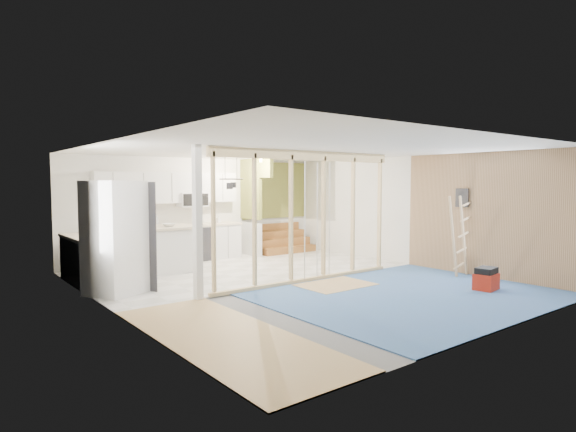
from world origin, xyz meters
TOP-DOWN VIEW (x-y plane):
  - room at (0.00, 0.00)m, footprint 7.01×8.01m
  - floor_overlays at (0.07, 0.06)m, footprint 7.00×8.00m
  - stud_frame at (-0.22, -0.00)m, footprint 4.66×0.14m
  - base_cabinets at (-1.61, 3.36)m, footprint 4.45×2.24m
  - upper_cabinets at (-0.84, 3.82)m, footprint 3.60×0.41m
  - green_partition at (2.04, 3.66)m, footprint 2.25×1.51m
  - pot_rack at (-0.31, 1.89)m, footprint 0.52×0.52m
  - sheathing_panel at (3.48, -2.00)m, footprint 0.02×4.00m
  - electrical_panel at (3.43, -1.40)m, footprint 0.04×0.30m
  - ceiling_light at (1.40, 3.00)m, footprint 0.32×0.32m
  - fridge at (-3.03, 1.27)m, footprint 1.17×1.12m
  - island at (-1.40, 2.70)m, footprint 1.12×1.12m
  - bowl at (-1.47, 2.58)m, footprint 0.31×0.31m
  - soap_bottle_a at (-1.28, 3.74)m, footprint 0.12×0.12m
  - soap_bottle_b at (0.41, 3.73)m, footprint 0.10×0.10m
  - toolbox at (2.39, -2.59)m, footprint 0.50×0.41m
  - ladder at (3.11, -1.57)m, footprint 0.91×0.06m

SIDE VIEW (x-z plane):
  - floor_overlays at x=0.07m, z-range 0.00..0.02m
  - toolbox at x=2.39m, z-range -0.01..0.42m
  - base_cabinets at x=-1.61m, z-range 0.00..0.93m
  - island at x=-1.40m, z-range 0.00..1.02m
  - ladder at x=3.11m, z-range 0.02..1.71m
  - green_partition at x=2.04m, z-range -0.36..2.24m
  - fridge at x=-3.03m, z-range 0.00..2.01m
  - soap_bottle_b at x=0.41m, z-range 0.93..1.12m
  - bowl at x=-1.47m, z-range 1.02..1.09m
  - soap_bottle_a at x=-1.28m, z-range 0.93..1.23m
  - sheathing_panel at x=3.48m, z-range 0.00..2.60m
  - room at x=0.00m, z-range 0.00..2.61m
  - stud_frame at x=-0.22m, z-range 0.28..2.88m
  - electrical_panel at x=3.43m, z-range 1.45..1.85m
  - upper_cabinets at x=-0.84m, z-range 1.39..2.25m
  - pot_rack at x=-0.31m, z-range 1.64..2.36m
  - ceiling_light at x=1.40m, z-range 2.50..2.58m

